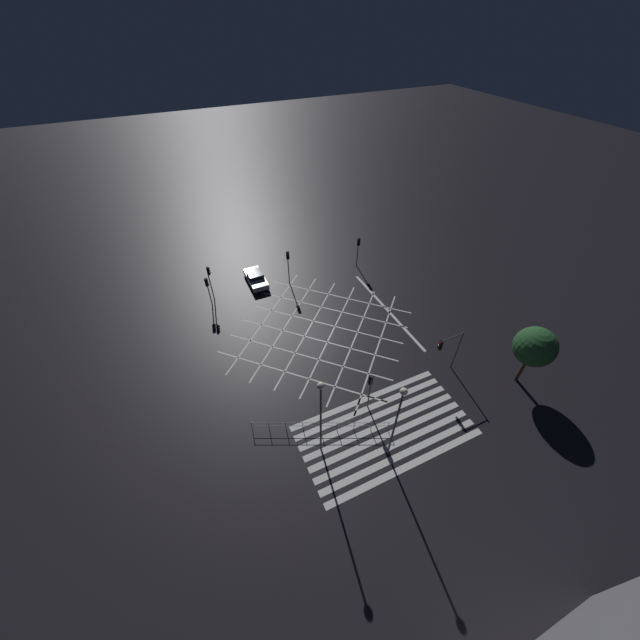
{
  "coord_description": "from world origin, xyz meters",
  "views": [
    {
      "loc": [
        -10.74,
        -23.29,
        25.12
      ],
      "look_at": [
        0.0,
        0.0,
        1.54
      ],
      "focal_mm": 20.0,
      "sensor_mm": 36.0,
      "label": 1
    }
  ],
  "objects_px": {
    "traffic_light_nw_main": "(210,277)",
    "street_lamp_west": "(321,406)",
    "traffic_light_se_main": "(448,347)",
    "waiting_car": "(256,278)",
    "traffic_light_ne_cross": "(358,247)",
    "street_lamp_east": "(398,413)",
    "traffic_light_nw_cross": "(208,286)",
    "street_tree_near": "(535,347)",
    "traffic_light_median_south": "(370,385)",
    "traffic_light_median_north": "(288,261)"
  },
  "relations": [
    {
      "from": "traffic_light_nw_main",
      "to": "street_lamp_west",
      "type": "relative_size",
      "value": 0.55
    },
    {
      "from": "traffic_light_nw_main",
      "to": "street_lamp_west",
      "type": "distance_m",
      "value": 21.27
    },
    {
      "from": "traffic_light_se_main",
      "to": "waiting_car",
      "type": "height_order",
      "value": "traffic_light_se_main"
    },
    {
      "from": "traffic_light_ne_cross",
      "to": "street_lamp_east",
      "type": "height_order",
      "value": "street_lamp_east"
    },
    {
      "from": "street_lamp_west",
      "to": "waiting_car",
      "type": "bearing_deg",
      "value": 85.25
    },
    {
      "from": "traffic_light_ne_cross",
      "to": "street_lamp_west",
      "type": "distance_m",
      "value": 24.71
    },
    {
      "from": "traffic_light_nw_cross",
      "to": "street_tree_near",
      "type": "relative_size",
      "value": 0.6
    },
    {
      "from": "traffic_light_median_south",
      "to": "traffic_light_ne_cross",
      "type": "distance_m",
      "value": 20.4
    },
    {
      "from": "traffic_light_nw_cross",
      "to": "traffic_light_median_north",
      "type": "bearing_deg",
      "value": 90.76
    },
    {
      "from": "traffic_light_ne_cross",
      "to": "waiting_car",
      "type": "relative_size",
      "value": 0.91
    },
    {
      "from": "traffic_light_se_main",
      "to": "traffic_light_nw_main",
      "type": "xyz_separation_m",
      "value": [
        -16.07,
        18.73,
        -0.22
      ]
    },
    {
      "from": "traffic_light_se_main",
      "to": "street_tree_near",
      "type": "height_order",
      "value": "street_tree_near"
    },
    {
      "from": "street_lamp_west",
      "to": "street_lamp_east",
      "type": "bearing_deg",
      "value": -30.13
    },
    {
      "from": "traffic_light_nw_main",
      "to": "traffic_light_nw_cross",
      "type": "distance_m",
      "value": 1.07
    },
    {
      "from": "traffic_light_se_main",
      "to": "traffic_light_median_north",
      "type": "distance_m",
      "value": 19.56
    },
    {
      "from": "traffic_light_se_main",
      "to": "street_lamp_east",
      "type": "distance_m",
      "value": 9.92
    },
    {
      "from": "traffic_light_ne_cross",
      "to": "traffic_light_median_north",
      "type": "bearing_deg",
      "value": -91.37
    },
    {
      "from": "traffic_light_se_main",
      "to": "street_lamp_east",
      "type": "xyz_separation_m",
      "value": [
        -8.51,
        -4.63,
        2.17
      ]
    },
    {
      "from": "traffic_light_nw_cross",
      "to": "street_lamp_west",
      "type": "height_order",
      "value": "street_lamp_west"
    },
    {
      "from": "traffic_light_median_north",
      "to": "traffic_light_ne_cross",
      "type": "height_order",
      "value": "traffic_light_median_north"
    },
    {
      "from": "traffic_light_se_main",
      "to": "traffic_light_ne_cross",
      "type": "xyz_separation_m",
      "value": [
        1.44,
        17.88,
        -0.5
      ]
    },
    {
      "from": "street_lamp_west",
      "to": "traffic_light_median_south",
      "type": "bearing_deg",
      "value": 19.64
    },
    {
      "from": "traffic_light_nw_cross",
      "to": "traffic_light_nw_main",
      "type": "bearing_deg",
      "value": 147.58
    },
    {
      "from": "traffic_light_nw_main",
      "to": "traffic_light_nw_cross",
      "type": "xyz_separation_m",
      "value": [
        -0.48,
        -0.76,
        -0.57
      ]
    },
    {
      "from": "traffic_light_se_main",
      "to": "waiting_car",
      "type": "relative_size",
      "value": 1.04
    },
    {
      "from": "traffic_light_median_south",
      "to": "street_lamp_west",
      "type": "relative_size",
      "value": 0.49
    },
    {
      "from": "street_lamp_east",
      "to": "traffic_light_median_north",
      "type": "bearing_deg",
      "value": 87.32
    },
    {
      "from": "traffic_light_median_north",
      "to": "street_lamp_west",
      "type": "relative_size",
      "value": 0.54
    },
    {
      "from": "traffic_light_median_south",
      "to": "street_tree_near",
      "type": "height_order",
      "value": "street_tree_near"
    },
    {
      "from": "traffic_light_se_main",
      "to": "traffic_light_nw_cross",
      "type": "distance_m",
      "value": 24.45
    },
    {
      "from": "traffic_light_nw_main",
      "to": "street_tree_near",
      "type": "relative_size",
      "value": 0.74
    },
    {
      "from": "traffic_light_nw_main",
      "to": "street_lamp_west",
      "type": "height_order",
      "value": "street_lamp_west"
    },
    {
      "from": "traffic_light_median_south",
      "to": "street_lamp_west",
      "type": "xyz_separation_m",
      "value": [
        -5.04,
        -1.8,
        2.73
      ]
    },
    {
      "from": "traffic_light_median_south",
      "to": "traffic_light_median_north",
      "type": "xyz_separation_m",
      "value": [
        0.31,
        18.43,
        0.27
      ]
    },
    {
      "from": "waiting_car",
      "to": "traffic_light_median_north",
      "type": "bearing_deg",
      "value": 63.2
    },
    {
      "from": "street_lamp_east",
      "to": "street_lamp_west",
      "type": "height_order",
      "value": "street_lamp_east"
    },
    {
      "from": "traffic_light_nw_cross",
      "to": "street_lamp_east",
      "type": "height_order",
      "value": "street_lamp_east"
    },
    {
      "from": "traffic_light_ne_cross",
      "to": "traffic_light_se_main",
      "type": "bearing_deg",
      "value": -4.61
    },
    {
      "from": "traffic_light_median_north",
      "to": "street_lamp_west",
      "type": "distance_m",
      "value": 21.07
    },
    {
      "from": "traffic_light_ne_cross",
      "to": "street_lamp_east",
      "type": "bearing_deg",
      "value": -23.85
    },
    {
      "from": "traffic_light_se_main",
      "to": "street_tree_near",
      "type": "bearing_deg",
      "value": 147.8
    },
    {
      "from": "traffic_light_se_main",
      "to": "traffic_light_ne_cross",
      "type": "height_order",
      "value": "traffic_light_se_main"
    },
    {
      "from": "traffic_light_nw_main",
      "to": "traffic_light_median_south",
      "type": "bearing_deg",
      "value": -66.42
    },
    {
      "from": "traffic_light_se_main",
      "to": "traffic_light_median_south",
      "type": "bearing_deg",
      "value": 2.53
    },
    {
      "from": "traffic_light_median_south",
      "to": "traffic_light_nw_main",
      "type": "bearing_deg",
      "value": 23.58
    },
    {
      "from": "street_lamp_east",
      "to": "waiting_car",
      "type": "relative_size",
      "value": 1.84
    },
    {
      "from": "traffic_light_se_main",
      "to": "street_lamp_west",
      "type": "height_order",
      "value": "street_lamp_west"
    },
    {
      "from": "traffic_light_median_south",
      "to": "street_tree_near",
      "type": "xyz_separation_m",
      "value": [
        13.31,
        -3.16,
        1.4
      ]
    },
    {
      "from": "traffic_light_nw_main",
      "to": "waiting_car",
      "type": "height_order",
      "value": "traffic_light_nw_main"
    },
    {
      "from": "traffic_light_ne_cross",
      "to": "street_tree_near",
      "type": "distance_m",
      "value": 21.81
    }
  ]
}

